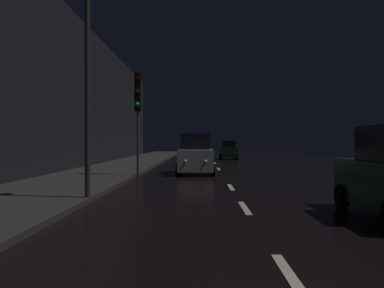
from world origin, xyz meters
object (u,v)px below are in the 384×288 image
object	(u,v)px
traffic_light_far_left	(138,101)
car_approaching_headlights	(196,156)
streetlamp_overhead	(103,36)
car_distant_taillights	(229,151)

from	to	relation	value
traffic_light_far_left	car_approaching_headlights	world-z (taller)	traffic_light_far_left
streetlamp_overhead	car_approaching_headlights	xyz separation A→B (m)	(2.60, 10.86, -3.86)
traffic_light_far_left	streetlamp_overhead	distance (m)	8.53
streetlamp_overhead	car_approaching_headlights	distance (m)	11.82
streetlamp_overhead	car_distant_taillights	world-z (taller)	streetlamp_overhead
traffic_light_far_left	car_distant_taillights	xyz separation A→B (m)	(5.95, 21.35, -2.94)
streetlamp_overhead	car_distant_taillights	size ratio (longest dim) A/B	1.97
streetlamp_overhead	car_approaching_headlights	world-z (taller)	streetlamp_overhead
car_approaching_headlights	car_distant_taillights	bearing A→B (deg)	170.73
car_approaching_headlights	car_distant_taillights	xyz separation A→B (m)	(3.09, 18.95, -0.15)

